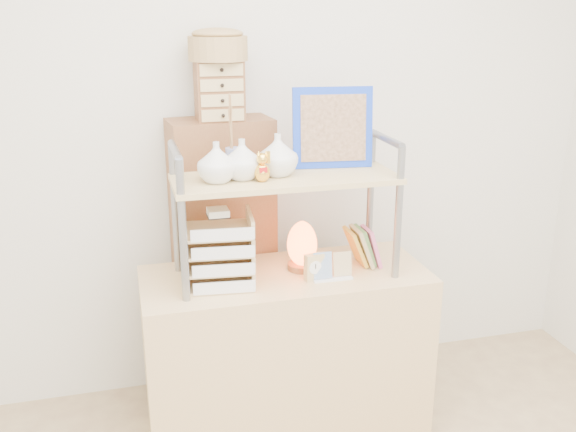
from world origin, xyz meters
name	(u,v)px	position (x,y,z in m)	size (l,w,h in m)	color
room_shell	(364,56)	(0.00, 0.39, 1.69)	(3.42, 3.41, 2.61)	silver
desk	(286,353)	(0.00, 1.20, 0.38)	(1.20, 0.50, 0.75)	tan
cabinet	(224,262)	(-0.20, 1.57, 0.68)	(0.45, 0.24, 1.35)	brown
hutch	(276,170)	(-0.03, 1.21, 1.20)	(0.90, 0.34, 0.76)	gray
letter_tray	(219,255)	(-0.28, 1.16, 0.88)	(0.29, 0.27, 0.32)	tan
salt_lamp	(302,245)	(0.08, 1.23, 0.86)	(0.14, 0.13, 0.21)	brown
desk_clock	(314,267)	(0.10, 1.11, 0.81)	(0.08, 0.05, 0.11)	tan
postcard_stand	(332,271)	(0.17, 1.10, 0.78)	(0.17, 0.05, 0.12)	white
drawer_chest	(219,91)	(-0.20, 1.55, 1.48)	(0.20, 0.16, 0.25)	brown
woven_basket	(218,48)	(-0.20, 1.55, 1.65)	(0.25, 0.25, 0.10)	olive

